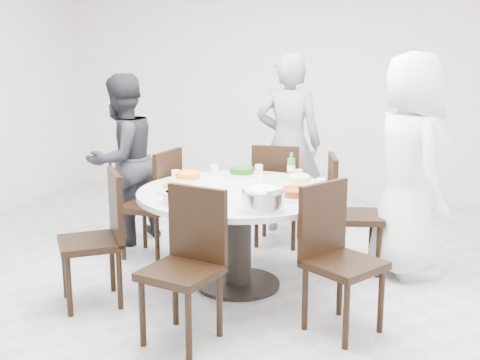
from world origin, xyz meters
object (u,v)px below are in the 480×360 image
(chair_ne, at_px, (355,214))
(chair_s, at_px, (181,269))
(chair_nw, at_px, (150,204))
(diner_right, at_px, (409,166))
(chair_se, at_px, (344,261))
(rice_bowl, at_px, (263,200))
(diner_left, at_px, (122,160))
(soup_bowl, at_px, (183,197))
(chair_sw, at_px, (90,240))
(diner_middle, at_px, (289,144))
(dining_table, at_px, (238,239))
(beverage_bottle, at_px, (291,166))
(chair_n, at_px, (279,194))

(chair_ne, xyz_separation_m, chair_s, (-0.90, -1.55, 0.00))
(chair_nw, bearing_deg, diner_right, 103.53)
(chair_s, relative_size, diner_right, 0.54)
(chair_se, distance_m, rice_bowl, 0.65)
(chair_s, distance_m, diner_left, 2.12)
(diner_right, bearing_deg, rice_bowl, 115.09)
(chair_se, distance_m, soup_bowl, 1.17)
(chair_nw, bearing_deg, rice_bowl, 61.39)
(chair_sw, xyz_separation_m, diner_left, (-0.42, 1.34, 0.31))
(diner_left, distance_m, rice_bowl, 2.03)
(chair_s, distance_m, diner_middle, 2.52)
(soup_bowl, bearing_deg, chair_nw, 126.74)
(diner_right, bearing_deg, chair_sw, 94.51)
(chair_sw, bearing_deg, chair_se, 55.70)
(diner_middle, distance_m, diner_left, 1.60)
(chair_ne, height_order, diner_right, diner_right)
(chair_s, height_order, diner_right, diner_right)
(dining_table, xyz_separation_m, chair_se, (0.85, -0.54, 0.10))
(diner_right, relative_size, soup_bowl, 6.61)
(chair_nw, relative_size, diner_left, 0.61)
(chair_s, bearing_deg, dining_table, 98.61)
(rice_bowl, xyz_separation_m, soup_bowl, (-0.57, 0.02, -0.02))
(diner_middle, bearing_deg, diner_left, 25.24)
(soup_bowl, relative_size, beverage_bottle, 1.22)
(chair_se, height_order, beverage_bottle, beverage_bottle)
(chair_se, height_order, diner_left, diner_left)
(chair_s, distance_m, soup_bowl, 0.62)
(diner_right, distance_m, diner_middle, 1.44)
(rice_bowl, bearing_deg, beverage_bottle, 90.32)
(chair_sw, bearing_deg, chair_n, 113.68)
(dining_table, relative_size, chair_ne, 1.58)
(dining_table, distance_m, beverage_bottle, 0.75)
(chair_ne, height_order, chair_se, same)
(diner_middle, xyz_separation_m, rice_bowl, (0.24, -2.00, -0.06))
(chair_se, relative_size, diner_right, 0.54)
(diner_left, height_order, rice_bowl, diner_left)
(chair_n, relative_size, chair_se, 1.00)
(chair_ne, relative_size, chair_s, 1.00)
(chair_s, relative_size, diner_middle, 0.54)
(chair_s, height_order, beverage_bottle, beverage_bottle)
(chair_sw, xyz_separation_m, chair_s, (0.82, -0.35, 0.00))
(chair_se, xyz_separation_m, diner_middle, (-0.79, 2.07, 0.40))
(diner_left, bearing_deg, chair_ne, 106.25)
(chair_s, height_order, soup_bowl, chair_s)
(chair_n, bearing_deg, diner_left, 12.27)
(chair_n, relative_size, chair_s, 1.00)
(chair_nw, relative_size, chair_s, 1.00)
(dining_table, xyz_separation_m, soup_bowl, (-0.27, -0.45, 0.42))
(diner_right, bearing_deg, soup_bowl, 100.57)
(chair_n, bearing_deg, rice_bowl, 96.85)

